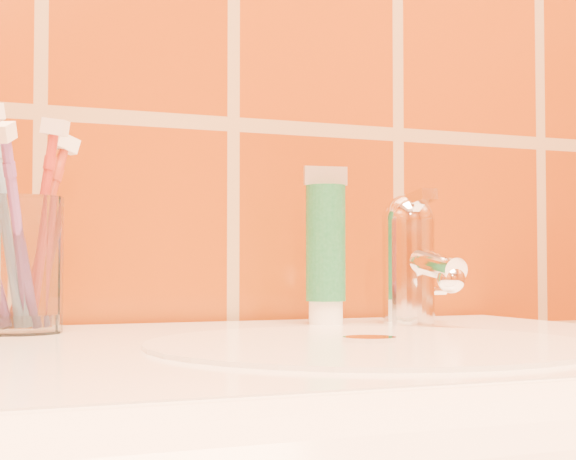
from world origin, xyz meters
name	(u,v)px	position (x,y,z in m)	size (l,w,h in m)	color
glass_tumbler	(20,265)	(-0.21, 1.11, 0.90)	(0.07, 0.07, 0.11)	white
toothpaste_tube	(326,250)	(0.06, 1.12, 0.92)	(0.04, 0.04, 0.14)	white
faucet	(411,254)	(0.14, 1.09, 0.91)	(0.05, 0.11, 0.12)	white
toothbrush_0	(41,232)	(-0.19, 1.12, 0.93)	(0.07, 0.04, 0.17)	#A23922
toothbrush_1	(6,220)	(-0.22, 1.10, 0.94)	(0.05, 0.03, 0.18)	#719DC9
toothbrush_3	(18,233)	(-0.21, 1.08, 0.93)	(0.05, 0.07, 0.16)	#724492
toothbrush_4	(40,226)	(-0.19, 1.11, 0.93)	(0.04, 0.04, 0.18)	#AA2E24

